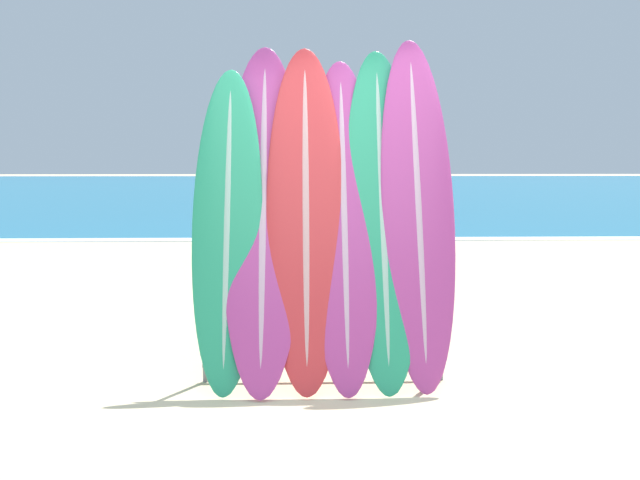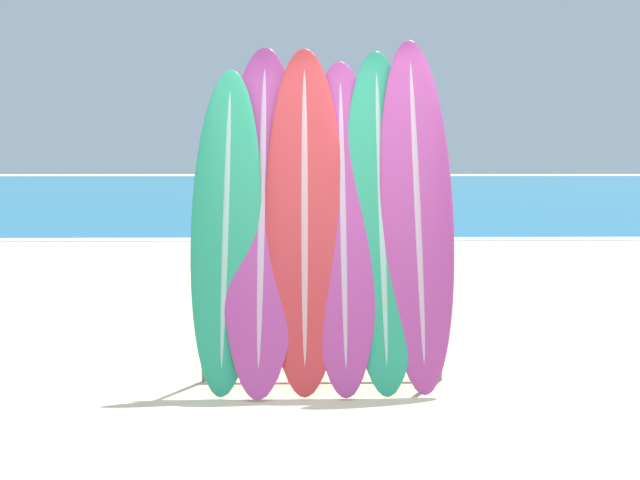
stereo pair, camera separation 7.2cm
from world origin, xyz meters
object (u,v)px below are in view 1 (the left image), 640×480
Objects in this scene: person_near_water at (404,202)px; person_mid_beach at (268,202)px; surfboard_slot_1 at (263,208)px; person_far_left at (287,196)px; surfboard_slot_2 at (306,209)px; surfboard_slot_0 at (227,223)px; surfboard_slot_3 at (344,216)px; surfboard_slot_5 at (418,205)px; surfboard_rack at (324,314)px; surfboard_slot_4 at (382,211)px.

person_mid_beach is at bearing 148.79° from person_near_water.
surfboard_slot_1 is 7.47m from person_near_water.
person_mid_beach is at bearing 150.89° from person_far_left.
person_near_water is 0.90× the size of person_far_left.
person_far_left is at bearing 91.74° from surfboard_slot_2.
person_far_left is at bearing -69.45° from person_mid_beach.
surfboard_slot_3 is at bearing 2.07° from surfboard_slot_0.
person_far_left is at bearing 89.31° from surfboard_slot_1.
surfboard_slot_2 is 7.13m from person_far_left.
surfboard_slot_5 is at bearing 171.44° from person_far_left.
surfboard_slot_0 is at bearing 122.48° from person_mid_beach.
person_far_left is (-0.48, 7.13, -0.20)m from surfboard_slot_3.
surfboard_slot_1 is 1.09m from surfboard_slot_5.
person_mid_beach is at bearing 94.69° from surfboard_slot_2.
surfboard_rack is 0.70m from surfboard_slot_3.
surfboard_slot_4 is at bearing 132.92° from person_mid_beach.
surfboard_slot_5 reaches higher than surfboard_slot_3.
surfboard_slot_3 is at bearing -163.10° from person_near_water.
surfboard_slot_3 is 1.32× the size of person_far_left.
person_mid_beach is at bearing 99.84° from surfboard_slot_4.
surfboard_slot_4 is at bearing 169.48° from person_far_left.
surfboard_slot_4 is at bearing -161.04° from person_near_water.
surfboard_slot_5 reaches higher than surfboard_slot_0.
surfboard_slot_5 reaches higher than surfboard_slot_1.
surfboard_slot_4 is 1.39× the size of person_mid_beach.
surfboard_rack is 0.93m from surfboard_slot_0.
surfboard_slot_4 is at bearing 2.19° from surfboard_slot_0.
surfboard_slot_5 reaches higher than surfboard_slot_4.
person_near_water is 2.57m from person_mid_beach.
surfboard_slot_3 is 7.37m from person_near_water.
person_near_water is (2.03, 7.18, -0.36)m from surfboard_slot_1.
surfboard_rack is 0.76× the size of surfboard_slot_0.
person_far_left is at bearing 87.35° from surfboard_slot_0.
surfboard_slot_3 is 5.97m from person_mid_beach.
surfboard_slot_2 is 0.98× the size of surfboard_slot_5.
surfboard_rack is at bearing -6.34° from surfboard_slot_0.
surfboard_slot_5 is (0.67, 0.11, 0.75)m from surfboard_rack.
surfboard_rack is 1.01m from surfboard_slot_5.
surfboard_rack is 7.25m from person_far_left.
surfboard_slot_2 is 7.43m from person_near_water.
surfboard_slot_5 is at bearing 0.27° from surfboard_slot_3.
surfboard_slot_1 is (-0.42, 0.15, 0.73)m from surfboard_rack.
surfboard_rack is 0.69× the size of surfboard_slot_5.
surfboard_slot_5 is at bearing -2.14° from surfboard_slot_1.
surfboard_slot_4 is 6.00m from person_mid_beach.
surfboard_slot_2 is at bearing 127.77° from person_mid_beach.
person_mid_beach is (-0.18, 5.88, -0.28)m from surfboard_slot_1.
person_far_left reaches higher than surfboard_rack.
surfboard_rack is 7.51m from person_near_water.
person_mid_beach is at bearing 91.79° from surfboard_slot_1.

